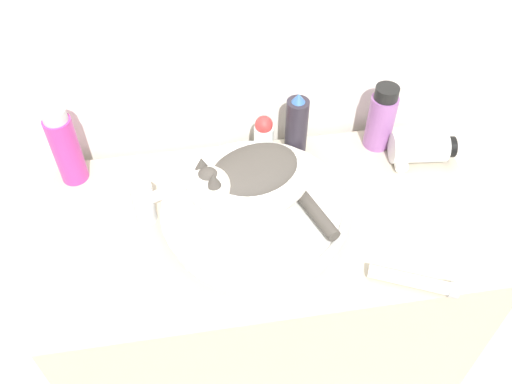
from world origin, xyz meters
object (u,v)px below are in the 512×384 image
at_px(cat, 251,181).
at_px(mouthwash_bottle, 381,118).
at_px(hairspray_can_black, 296,127).
at_px(cream_tube, 414,281).
at_px(hair_dryer, 418,149).
at_px(shampoo_bottle_tall, 65,147).
at_px(deodorant_stick, 264,138).
at_px(faucet, 150,200).

distance_m(cat, mouthwash_bottle, 0.40).
height_order(hairspray_can_black, cream_tube, hairspray_can_black).
bearing_deg(hairspray_can_black, hair_dryer, -13.20).
xyz_separation_m(cat, mouthwash_bottle, (0.34, 0.20, -0.04)).
xyz_separation_m(cat, shampoo_bottle_tall, (-0.39, 0.20, -0.03)).
bearing_deg(shampoo_bottle_tall, deodorant_stick, 0.00).
height_order(cat, faucet, cat).
distance_m(deodorant_stick, hair_dryer, 0.37).
distance_m(cat, shampoo_bottle_tall, 0.44).
relative_size(mouthwash_bottle, hair_dryer, 1.10).
xyz_separation_m(shampoo_bottle_tall, cream_tube, (0.68, -0.41, -0.08)).
xyz_separation_m(faucet, hair_dryer, (0.64, 0.09, -0.03)).
bearing_deg(cat, shampoo_bottle_tall, -47.97).
height_order(faucet, deodorant_stick, faucet).
bearing_deg(shampoo_bottle_tall, cream_tube, -31.01).
bearing_deg(hair_dryer, shampoo_bottle_tall, -178.13).
relative_size(cat, cream_tube, 1.78).
xyz_separation_m(cat, cream_tube, (0.29, -0.21, -0.11)).
distance_m(deodorant_stick, shampoo_bottle_tall, 0.45).
distance_m(cat, faucet, 0.23).
relative_size(deodorant_stick, mouthwash_bottle, 0.71).
bearing_deg(cat, faucet, -31.44).
bearing_deg(hairspray_can_black, mouthwash_bottle, 0.00).
height_order(faucet, shampoo_bottle_tall, shampoo_bottle_tall).
bearing_deg(cat, deodorant_stick, -127.96).
xyz_separation_m(faucet, hairspray_can_black, (0.35, 0.16, 0.02)).
distance_m(hairspray_can_black, hair_dryer, 0.30).
bearing_deg(hair_dryer, faucet, -165.24).
distance_m(shampoo_bottle_tall, cream_tube, 0.80).
bearing_deg(mouthwash_bottle, cream_tube, -97.26).
height_order(faucet, hair_dryer, faucet).
bearing_deg(deodorant_stick, mouthwash_bottle, 0.00).
bearing_deg(cat, cream_tube, 122.53).
distance_m(faucet, shampoo_bottle_tall, 0.24).
bearing_deg(hairspray_can_black, faucet, -155.62).
distance_m(hairspray_can_black, shampoo_bottle_tall, 0.53).
xyz_separation_m(deodorant_stick, shampoo_bottle_tall, (-0.45, 0.00, 0.04)).
xyz_separation_m(faucet, deodorant_stick, (0.27, 0.16, -0.00)).
bearing_deg(faucet, shampoo_bottle_tall, 147.01).
xyz_separation_m(deodorant_stick, mouthwash_bottle, (0.29, 0.00, 0.02)).
distance_m(hairspray_can_black, cream_tube, 0.44).
distance_m(hairspray_can_black, deodorant_stick, 0.08).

